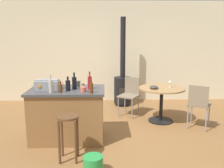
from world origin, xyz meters
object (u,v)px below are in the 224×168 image
cup_1 (59,84)px  cup_2 (83,89)px  bottle_5 (60,88)px  serving_bowl (154,87)px  folding_chair_far (199,103)px  kitchen_island (68,114)px  toolbox (47,85)px  bottle_4 (68,85)px  dining_table (162,96)px  wooden_stool (68,129)px  cup_3 (78,84)px  wine_glass (170,83)px  bottle_1 (91,88)px  bottle_3 (90,82)px  cup_0 (82,86)px  bottle_0 (74,83)px  folding_chair_near (130,93)px  plastic_bucket (93,165)px  bottle_2 (51,86)px  wood_stove (123,85)px

cup_1 → cup_2: bearing=-46.3°
bottle_5 → serving_bowl: size_ratio=1.04×
folding_chair_far → kitchen_island: bearing=-171.1°
toolbox → bottle_4: (0.37, -0.10, 0.01)m
dining_table → bottle_5: bottle_5 is taller
wooden_stool → cup_3: (0.05, 1.00, 0.47)m
cup_3 → wine_glass: cup_3 is taller
bottle_1 → cup_2: 0.16m
cup_1 → serving_bowl: (1.83, 0.46, -0.18)m
bottle_3 → cup_0: size_ratio=2.77×
cup_1 → wine_glass: bearing=14.9°
bottle_5 → cup_0: (0.32, 0.28, -0.02)m
toolbox → bottle_0: bottle_0 is taller
wooden_stool → folding_chair_far: size_ratio=0.77×
toolbox → bottle_3: bottle_3 is taller
bottle_3 → wine_glass: bottle_3 is taller
kitchen_island → folding_chair_far: kitchen_island is taller
wooden_stool → cup_2: cup_2 is taller
bottle_3 → bottle_4: size_ratio=1.27×
cup_1 → bottle_4: bearing=-60.7°
toolbox → folding_chair_near: bearing=40.1°
folding_chair_near → cup_1: size_ratio=7.57×
folding_chair_far → bottle_0: (-2.33, -0.36, 0.48)m
bottle_0 → wooden_stool: bearing=-90.5°
dining_table → folding_chair_far: (0.62, -0.45, -0.03)m
dining_table → plastic_bucket: dining_table is taller
kitchen_island → wine_glass: 2.22m
bottle_2 → toolbox: bearing=114.6°
wood_stove → dining_table: bearing=-59.9°
kitchen_island → folding_chair_near: kitchen_island is taller
wooden_stool → bottle_3: 0.98m
toolbox → bottle_2: bearing=-65.4°
folding_chair_near → wood_stove: (-0.11, 0.81, 0.04)m
bottle_5 → cup_1: 0.53m
dining_table → bottle_5: 2.23m
bottle_4 → plastic_bucket: 1.43m
bottle_2 → bottle_1: bearing=-3.3°
bottle_0 → cup_2: 0.31m
cup_0 → plastic_bucket: cup_0 is taller
wood_stove → toolbox: size_ratio=5.73×
bottle_2 → wine_glass: bottle_2 is taller
folding_chair_far → bottle_4: bottle_4 is taller
bottle_4 → bottle_2: bearing=-149.8°
bottle_3 → folding_chair_near: bearing=57.4°
folding_chair_near → folding_chair_far: (1.24, -0.90, 0.02)m
cup_0 → wine_glass: 1.94m
kitchen_island → dining_table: size_ratio=1.35×
wine_glass → kitchen_island: bearing=-157.0°
dining_table → plastic_bucket: bearing=-123.9°
bottle_3 → bottle_4: bearing=-161.7°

